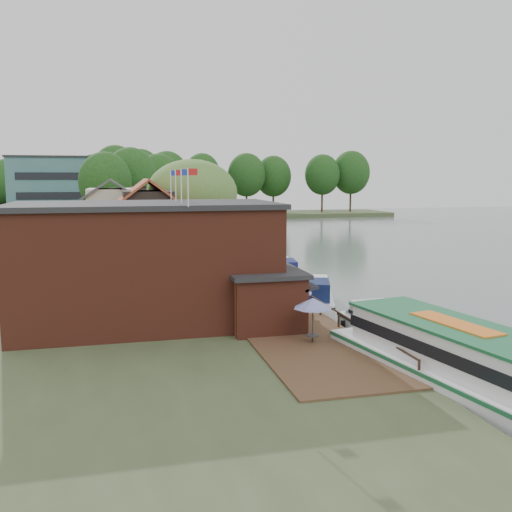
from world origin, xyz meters
TOP-DOWN VIEW (x-y plane):
  - ground at (0.00, 0.00)m, footprint 260.00×260.00m
  - land_bank at (-30.00, 35.00)m, footprint 50.00×140.00m
  - quay_deck at (-8.00, 10.00)m, footprint 6.00×50.00m
  - quay_rail at (-5.30, 10.50)m, footprint 0.20×49.00m
  - pub at (-14.00, -1.00)m, footprint 20.00×11.00m
  - hotel_block at (-22.00, 70.00)m, footprint 25.40×12.40m
  - cottage_a at (-15.00, 14.00)m, footprint 8.60×7.60m
  - cottage_b at (-18.00, 24.00)m, footprint 9.60×8.60m
  - cottage_c at (-14.00, 33.00)m, footprint 7.60×7.60m
  - willow at (-10.50, 19.00)m, footprint 8.60×8.60m
  - umbrella_0 at (-7.82, -7.54)m, footprint 2.08×2.08m
  - umbrella_1 at (-7.54, -3.59)m, footprint 2.14×2.14m
  - umbrella_2 at (-7.62, -0.16)m, footprint 2.34×2.34m
  - umbrella_3 at (-7.37, 1.30)m, footprint 2.18×2.18m
  - umbrella_4 at (-7.37, 5.17)m, footprint 2.22×2.22m
  - umbrella_5 at (-7.30, 7.49)m, footprint 2.08×2.08m
  - cruiser_0 at (-2.27, -5.90)m, footprint 3.86×10.42m
  - cruiser_1 at (-3.48, 4.43)m, footprint 6.19×10.38m
  - cruiser_2 at (-3.00, 14.82)m, footprint 4.67×10.33m
  - cruiser_3 at (-3.27, 23.46)m, footprint 3.20×9.65m
  - tour_boat at (-3.20, -14.25)m, footprint 7.03×16.12m
  - swan at (-4.50, -12.50)m, footprint 0.44×0.44m
  - bank_tree_0 at (-18.71, 43.40)m, footprint 6.95×6.95m
  - bank_tree_1 at (-15.25, 48.75)m, footprint 7.54×7.54m
  - bank_tree_2 at (-10.63, 57.42)m, footprint 7.95×7.95m
  - bank_tree_3 at (-17.12, 79.75)m, footprint 8.96×8.96m
  - bank_tree_4 at (-12.06, 86.46)m, footprint 7.05×7.05m
  - bank_tree_5 at (-18.62, 94.21)m, footprint 7.80×7.80m

SIDE VIEW (x-z plane):
  - ground at x=0.00m, z-range 0.00..0.00m
  - swan at x=-4.50m, z-range 0.00..0.44m
  - land_bank at x=-30.00m, z-range 0.00..1.00m
  - quay_deck at x=-8.00m, z-range 1.00..1.10m
  - cruiser_3 at x=-3.27m, z-range 0.00..2.32m
  - cruiser_1 at x=-3.48m, z-range 0.00..2.39m
  - cruiser_2 at x=-3.00m, z-range 0.00..2.42m
  - cruiser_0 at x=-2.27m, z-range 0.00..2.50m
  - quay_rail at x=-5.30m, z-range 1.00..2.00m
  - tour_boat at x=-3.20m, z-range 0.00..3.41m
  - umbrella_0 at x=-7.82m, z-range 1.10..3.48m
  - umbrella_1 at x=-7.54m, z-range 1.10..3.48m
  - umbrella_2 at x=-7.62m, z-range 1.10..3.48m
  - umbrella_3 at x=-7.37m, z-range 1.10..3.48m
  - umbrella_4 at x=-7.37m, z-range 1.10..3.48m
  - umbrella_5 at x=-7.30m, z-range 1.10..3.48m
  - pub at x=-14.00m, z-range 1.00..8.30m
  - cottage_a at x=-15.00m, z-range 1.00..9.50m
  - cottage_b at x=-18.00m, z-range 1.00..9.50m
  - cottage_c at x=-14.00m, z-range 1.00..9.50m
  - willow at x=-10.50m, z-range 1.00..11.43m
  - bank_tree_5 at x=-18.62m, z-range 1.00..12.81m
  - bank_tree_0 at x=-18.71m, z-range 1.00..13.09m
  - hotel_block at x=-22.00m, z-range 1.00..13.30m
  - bank_tree_2 at x=-10.63m, z-range 1.00..13.47m
  - bank_tree_1 at x=-15.25m, z-range 1.00..13.98m
  - bank_tree_4 at x=-12.06m, z-range 1.00..14.98m
  - bank_tree_3 at x=-17.12m, z-range 1.00..15.91m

